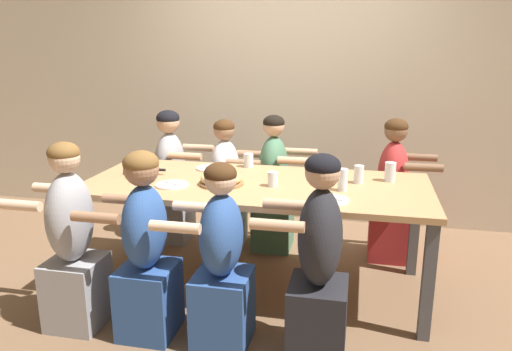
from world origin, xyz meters
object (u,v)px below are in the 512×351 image
object	(u,v)px
pizza_board_main	(221,180)
skillet_bowl	(140,166)
drinking_glass_c	(248,161)
diner_near_left	(72,245)
drinking_glass_b	(343,181)
empty_plate_b	(211,168)
diner_near_midright	(318,267)
drinking_glass_d	(273,180)
drinking_glass_a	(359,176)
diner_near_midleft	(146,252)
empty_plate_a	(330,200)
diner_far_center	(274,190)
empty_plate_c	(172,185)
drinking_glass_e	(390,173)
diner_far_left	(171,182)
diner_far_midleft	(225,189)
diner_near_center	(221,265)
diner_far_right	(392,196)

from	to	relation	value
pizza_board_main	skillet_bowl	distance (m)	0.68
pizza_board_main	skillet_bowl	bearing A→B (deg)	166.69
drinking_glass_c	diner_near_left	xyz separation A→B (m)	(-0.84, -1.15, -0.30)
drinking_glass_b	empty_plate_b	bearing A→B (deg)	159.60
drinking_glass_b	diner_near_midright	size ratio (longest dim) A/B	0.13
skillet_bowl	drinking_glass_b	size ratio (longest dim) A/B	2.05
drinking_glass_d	diner_near_midright	xyz separation A→B (m)	(0.38, -0.66, -0.30)
drinking_glass_a	pizza_board_main	bearing A→B (deg)	-165.79
diner_near_left	empty_plate_b	bearing A→B (deg)	-28.90
skillet_bowl	diner_near_midleft	bearing A→B (deg)	-64.20
empty_plate_a	diner_near_midright	distance (m)	0.49
empty_plate_b	diner_far_center	world-z (taller)	diner_far_center
empty_plate_c	drinking_glass_e	xyz separation A→B (m)	(1.44, 0.43, 0.05)
empty_plate_a	drinking_glass_d	size ratio (longest dim) A/B	2.30
empty_plate_c	drinking_glass_d	distance (m)	0.68
empty_plate_b	diner_far_left	xyz separation A→B (m)	(-0.50, 0.42, -0.25)
diner_near_midright	empty_plate_b	bearing A→B (deg)	41.91
drinking_glass_d	drinking_glass_e	world-z (taller)	drinking_glass_e
drinking_glass_c	diner_far_midleft	xyz separation A→B (m)	(-0.28, 0.31, -0.33)
pizza_board_main	empty_plate_b	xyz separation A→B (m)	(-0.20, 0.40, -0.03)
drinking_glass_c	diner_near_center	distance (m)	1.20
empty_plate_c	drinking_glass_e	size ratio (longest dim) A/B	1.66
drinking_glass_d	diner_far_center	bearing A→B (deg)	99.61
drinking_glass_a	diner_far_right	bearing A→B (deg)	65.69
pizza_board_main	drinking_glass_c	xyz separation A→B (m)	(0.07, 0.52, 0.01)
diner_near_left	diner_near_midright	distance (m)	1.49
drinking_glass_e	diner_near_center	distance (m)	1.39
diner_far_right	diner_near_midright	xyz separation A→B (m)	(-0.45, -1.45, 0.01)
diner_near_midleft	skillet_bowl	bearing A→B (deg)	25.80
diner_near_midleft	empty_plate_a	bearing A→B (deg)	-68.08
empty_plate_b	drinking_glass_e	distance (m)	1.33
diner_far_midleft	empty_plate_c	bearing A→B (deg)	-6.95
drinking_glass_a	diner_far_center	bearing A→B (deg)	139.63
diner_near_center	diner_near_midleft	bearing A→B (deg)	90.00
skillet_bowl	empty_plate_a	bearing A→B (deg)	-14.59
diner_near_midleft	diner_near_left	bearing A→B (deg)	90.00
diner_far_right	diner_near_midright	size ratio (longest dim) A/B	0.99
drinking_glass_b	empty_plate_c	bearing A→B (deg)	-173.77
drinking_glass_e	diner_far_midleft	size ratio (longest dim) A/B	0.12
empty_plate_a	diner_far_center	xyz separation A→B (m)	(-0.53, 1.03, -0.27)
diner_far_left	drinking_glass_b	bearing A→B (deg)	62.18
skillet_bowl	diner_far_midleft	xyz separation A→B (m)	(0.46, 0.67, -0.34)
empty_plate_a	drinking_glass_c	size ratio (longest dim) A/B	2.19
drinking_glass_a	diner_near_midleft	world-z (taller)	diner_near_midleft
drinking_glass_b	drinking_glass_a	bearing A→B (deg)	64.33
pizza_board_main	skillet_bowl	world-z (taller)	skillet_bowl
empty_plate_b	diner_far_right	xyz separation A→B (m)	(1.38, 0.42, -0.27)
skillet_bowl	diner_near_center	world-z (taller)	diner_near_center
pizza_board_main	empty_plate_b	bearing A→B (deg)	116.14
drinking_glass_e	diner_far_right	xyz separation A→B (m)	(0.05, 0.50, -0.32)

